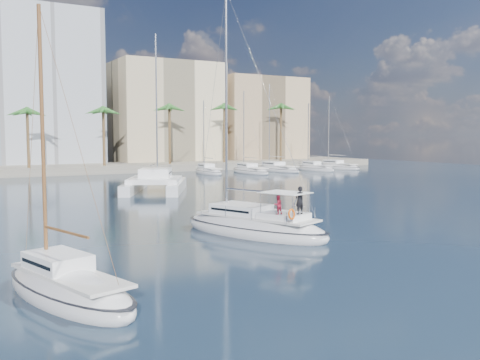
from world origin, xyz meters
TOP-DOWN VIEW (x-y plane):
  - ground at (0.00, 0.00)m, footprint 160.00×160.00m
  - quay at (0.00, 61.00)m, footprint 120.00×14.00m
  - building_beige at (22.00, 70.00)m, footprint 20.00×14.00m
  - building_tan_right at (42.00, 68.00)m, footprint 18.00×12.00m
  - palm_centre at (0.00, 57.00)m, footprint 3.60×3.60m
  - palm_right at (34.00, 57.00)m, footprint 3.60×3.60m
  - main_sloop at (-0.18, -0.87)m, footprint 7.00×11.13m
  - small_sloop at (-12.93, -8.72)m, footprint 4.71×8.53m
  - catamaran at (3.42, 26.07)m, footprint 10.66×13.15m
  - seagull at (-0.25, 2.40)m, footprint 1.18×0.51m
  - moored_yacht_a at (20.00, 47.00)m, footprint 3.37×9.52m
  - moored_yacht_b at (26.50, 45.00)m, footprint 3.32×10.83m
  - moored_yacht_c at (33.00, 47.00)m, footprint 3.98×12.33m
  - moored_yacht_d at (39.50, 45.00)m, footprint 3.52×9.55m
  - moored_yacht_e at (46.00, 47.00)m, footprint 4.61×11.11m

SIDE VIEW (x-z plane):
  - ground at x=0.00m, z-range 0.00..0.00m
  - moored_yacht_a at x=20.00m, z-range -5.95..5.95m
  - moored_yacht_b at x=26.50m, z-range -6.86..6.86m
  - moored_yacht_c at x=33.00m, z-range -7.77..7.77m
  - moored_yacht_d at x=39.50m, z-range -5.95..5.95m
  - moored_yacht_e at x=46.00m, z-range -6.86..6.86m
  - small_sloop at x=-12.93m, z-range -5.42..6.27m
  - main_sloop at x=-0.18m, z-range -7.39..8.39m
  - seagull at x=-0.25m, z-range 0.41..0.62m
  - quay at x=0.00m, z-range 0.00..1.20m
  - catamaran at x=3.42m, z-range -7.45..9.73m
  - building_tan_right at x=42.00m, z-range 0.00..18.00m
  - building_beige at x=22.00m, z-range 0.00..20.00m
  - palm_centre at x=0.00m, z-range 4.13..16.43m
  - palm_right at x=34.00m, z-range 4.13..16.43m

